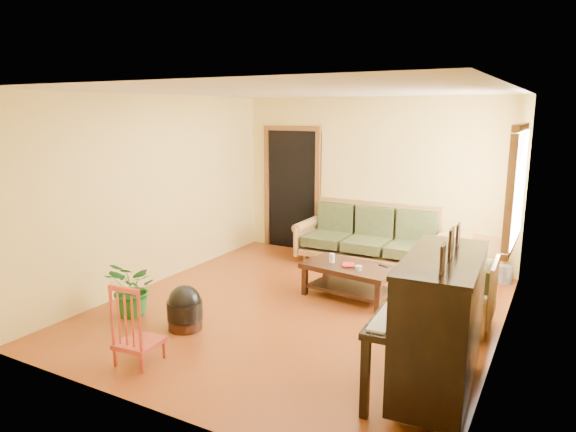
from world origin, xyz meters
The scene contains 16 objects.
floor centered at (0.00, 0.00, 0.00)m, with size 5.00×5.00×0.00m, color #672A0D.
doorway centered at (-1.45, 2.48, 1.02)m, with size 1.08×0.16×2.05m, color black.
window centered at (2.21, 1.30, 1.50)m, with size 0.12×1.36×1.46m, color white.
sofa centered at (0.11, 2.07, 0.48)m, with size 2.23×0.93×0.96m, color brown.
coffee_table centered at (0.39, 0.66, 0.22)m, with size 1.19×0.65×0.43m, color black.
armchair centered at (1.81, 0.41, 0.40)m, with size 0.77×0.81×0.81m, color brown.
piano centered at (1.91, -1.15, 0.61)m, with size 0.82×1.39×1.23m, color black.
footstool centered at (-0.85, -1.13, 0.19)m, with size 0.39×0.39×0.37m, color black.
red_chair centered at (-0.73, -1.95, 0.40)m, with size 0.38×0.41×0.81m, color maroon.
leaning_frame centered at (1.81, 2.43, 0.31)m, with size 0.47×0.10×0.63m, color gold.
ceramic_crock centered at (2.09, 2.24, 0.12)m, with size 0.20×0.20×0.25m, color #344B9D.
potted_plant centered at (-1.62, -1.13, 0.34)m, with size 0.61×0.53×0.68m, color #1A5C1C.
book centered at (0.30, 0.61, 0.44)m, with size 0.15×0.20×0.02m, color maroon.
candle centered at (0.12, 0.66, 0.49)m, with size 0.07×0.07×0.12m, color white.
glass_jar centered at (0.55, 0.52, 0.46)m, with size 0.09×0.09×0.06m, color silver.
remote centered at (0.77, 0.82, 0.44)m, with size 0.14×0.04×0.01m, color black.
Camera 1 is at (2.72, -5.28, 2.39)m, focal length 32.00 mm.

